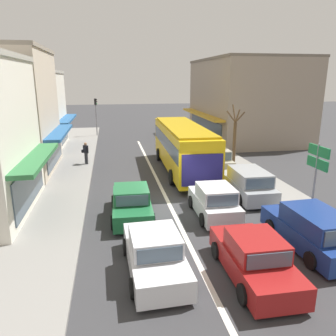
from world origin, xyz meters
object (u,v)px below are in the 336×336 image
hatchback_adjacent_lane_trail (214,202)px  sedan_queue_far_back (254,258)px  traffic_light_downstreet (96,111)px  parked_wagon_kerb_front (312,230)px  city_bus (183,145)px  street_tree_right (234,140)px  directional_road_sign (317,164)px  parked_hatchback_kerb_third (216,160)px  sedan_adjacent_lane_lead (132,203)px  sedan_behind_bus_mid (155,253)px  pedestrian_with_handbag_near (86,152)px  parked_wagon_kerb_second (248,184)px

hatchback_adjacent_lane_trail → sedan_queue_far_back: hatchback_adjacent_lane_trail is taller
sedan_queue_far_back → traffic_light_downstreet: traffic_light_downstreet is taller
sedan_queue_far_back → parked_wagon_kerb_front: size_ratio=0.92×
city_bus → sedan_queue_far_back: bearing=-92.2°
sedan_queue_far_back → parked_wagon_kerb_front: (2.95, 1.35, 0.08)m
hatchback_adjacent_lane_trail → traffic_light_downstreet: bearing=104.5°
street_tree_right → directional_road_sign: bearing=-89.7°
parked_hatchback_kerb_third → directional_road_sign: bearing=-81.3°
hatchback_adjacent_lane_trail → sedan_adjacent_lane_lead: hatchback_adjacent_lane_trail is taller
city_bus → sedan_queue_far_back: (-0.49, -12.88, -1.22)m
sedan_queue_far_back → sedan_adjacent_lane_lead: size_ratio=0.99×
sedan_behind_bus_mid → directional_road_sign: directional_road_sign is taller
sedan_behind_bus_mid → pedestrian_with_handbag_near: 15.04m
traffic_light_downstreet → pedestrian_with_handbag_near: 13.08m
sedan_behind_bus_mid → sedan_queue_far_back: same height
parked_hatchback_kerb_third → pedestrian_with_handbag_near: pedestrian_with_handbag_near is taller
parked_wagon_kerb_front → directional_road_sign: 3.23m
sedan_adjacent_lane_lead → parked_wagon_kerb_front: bearing=-32.8°
traffic_light_downstreet → pedestrian_with_handbag_near: bearing=-91.8°
parked_hatchback_kerb_third → parked_wagon_kerb_second: bearing=-90.7°
directional_road_sign → traffic_light_downstreet: bearing=112.2°
street_tree_right → sedan_adjacent_lane_lead: bearing=-136.7°
parked_hatchback_kerb_third → pedestrian_with_handbag_near: size_ratio=2.30×
pedestrian_with_handbag_near → sedan_queue_far_back: bearing=-68.1°
hatchback_adjacent_lane_trail → sedan_queue_far_back: (-0.25, -4.94, -0.05)m
city_bus → parked_wagon_kerb_front: (2.47, -11.53, -1.14)m
city_bus → hatchback_adjacent_lane_trail: city_bus is taller
directional_road_sign → sedan_queue_far_back: bearing=-141.0°
city_bus → sedan_adjacent_lane_lead: city_bus is taller
sedan_adjacent_lane_lead → parked_hatchback_kerb_third: (6.51, 7.23, 0.05)m
parked_wagon_kerb_second → city_bus: bearing=112.6°
sedan_adjacent_lane_lead → parked_wagon_kerb_front: parked_wagon_kerb_front is taller
city_bus → parked_hatchback_kerb_third: 2.71m
parked_wagon_kerb_second → street_tree_right: 6.11m
sedan_adjacent_lane_lead → parked_wagon_kerb_second: 6.64m
sedan_adjacent_lane_lead → pedestrian_with_handbag_near: size_ratio=2.60×
city_bus → pedestrian_with_handbag_near: (-6.74, 2.70, -0.81)m
city_bus → traffic_light_downstreet: bearing=112.0°
hatchback_adjacent_lane_trail → sedan_queue_far_back: bearing=-92.9°
city_bus → street_tree_right: (3.81, 0.09, 0.19)m
parked_wagon_kerb_front → street_tree_right: street_tree_right is taller
street_tree_right → pedestrian_with_handbag_near: bearing=166.1°
sedan_adjacent_lane_lead → city_bus: bearing=61.0°
street_tree_right → city_bus: bearing=-178.6°
sedan_queue_far_back → parked_wagon_kerb_front: 3.25m
city_bus → sedan_adjacent_lane_lead: bearing=-119.0°
city_bus → parked_wagon_kerb_second: size_ratio=2.41×
traffic_light_downstreet → hatchback_adjacent_lane_trail: bearing=-75.5°
sedan_adjacent_lane_lead → traffic_light_downstreet: 23.17m
hatchback_adjacent_lane_trail → parked_wagon_kerb_second: 3.44m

